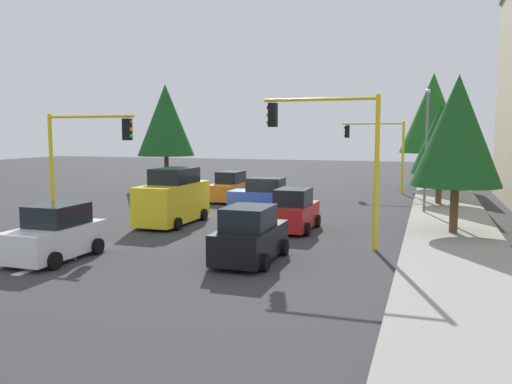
{
  "coord_description": "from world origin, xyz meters",
  "views": [
    {
      "loc": [
        26.49,
        9.42,
        4.51
      ],
      "look_at": [
        -1.52,
        0.16,
        1.2
      ],
      "focal_mm": 36.98,
      "sensor_mm": 36.0,
      "label": 1
    }
  ],
  "objects_px": {
    "tree_roadside_far": "(433,113)",
    "street_lamp_curbside": "(427,136)",
    "traffic_signal_far_left": "(378,142)",
    "car_white": "(55,235)",
    "car_orange": "(230,188)",
    "traffic_signal_near_right": "(84,148)",
    "tree_roadside_mid": "(441,138)",
    "delivery_van_yellow": "(173,198)",
    "tree_opposite_side": "(166,120)",
    "car_blue": "(263,197)",
    "car_red": "(294,211)",
    "tree_roadside_near": "(457,131)",
    "car_black": "(250,236)",
    "traffic_signal_near_left": "(331,141)"
  },
  "relations": [
    {
      "from": "traffic_signal_far_left",
      "to": "car_red",
      "type": "xyz_separation_m",
      "value": [
        17.03,
        -2.12,
        -2.91
      ]
    },
    {
      "from": "tree_roadside_far",
      "to": "tree_opposite_side",
      "type": "relative_size",
      "value": 1.09
    },
    {
      "from": "car_blue",
      "to": "car_red",
      "type": "xyz_separation_m",
      "value": [
        5.03,
        3.07,
        -0.0
      ]
    },
    {
      "from": "delivery_van_yellow",
      "to": "car_white",
      "type": "bearing_deg",
      "value": -4.11
    },
    {
      "from": "traffic_signal_near_right",
      "to": "tree_opposite_side",
      "type": "distance_m",
      "value": 18.85
    },
    {
      "from": "traffic_signal_far_left",
      "to": "car_blue",
      "type": "distance_m",
      "value": 13.4
    },
    {
      "from": "tree_roadside_far",
      "to": "car_white",
      "type": "relative_size",
      "value": 2.41
    },
    {
      "from": "traffic_signal_far_left",
      "to": "traffic_signal_near_right",
      "type": "xyz_separation_m",
      "value": [
        20.0,
        -11.3,
        0.03
      ]
    },
    {
      "from": "car_black",
      "to": "car_orange",
      "type": "height_order",
      "value": "same"
    },
    {
      "from": "street_lamp_curbside",
      "to": "tree_roadside_far",
      "type": "xyz_separation_m",
      "value": [
        -14.39,
        0.3,
        1.72
      ]
    },
    {
      "from": "car_red",
      "to": "car_white",
      "type": "relative_size",
      "value": 0.96
    },
    {
      "from": "tree_roadside_far",
      "to": "car_black",
      "type": "xyz_separation_m",
      "value": [
        27.25,
        -6.0,
        -5.17
      ]
    },
    {
      "from": "delivery_van_yellow",
      "to": "street_lamp_curbside",
      "type": "bearing_deg",
      "value": 119.76
    },
    {
      "from": "tree_roadside_near",
      "to": "tree_roadside_mid",
      "type": "bearing_deg",
      "value": -177.14
    },
    {
      "from": "tree_opposite_side",
      "to": "tree_roadside_near",
      "type": "height_order",
      "value": "tree_opposite_side"
    },
    {
      "from": "traffic_signal_near_right",
      "to": "tree_opposite_side",
      "type": "xyz_separation_m",
      "value": [
        -18.0,
        -5.35,
        1.7
      ]
    },
    {
      "from": "traffic_signal_near_right",
      "to": "tree_roadside_far",
      "type": "relative_size",
      "value": 0.59
    },
    {
      "from": "traffic_signal_far_left",
      "to": "car_white",
      "type": "height_order",
      "value": "traffic_signal_far_left"
    },
    {
      "from": "car_black",
      "to": "tree_roadside_mid",
      "type": "bearing_deg",
      "value": 159.34
    },
    {
      "from": "street_lamp_curbside",
      "to": "tree_roadside_near",
      "type": "height_order",
      "value": "tree_roadside_near"
    },
    {
      "from": "tree_opposite_side",
      "to": "car_blue",
      "type": "xyz_separation_m",
      "value": [
        10.0,
        11.45,
        -4.64
      ]
    },
    {
      "from": "tree_roadside_far",
      "to": "car_red",
      "type": "height_order",
      "value": "tree_roadside_far"
    },
    {
      "from": "street_lamp_curbside",
      "to": "delivery_van_yellow",
      "type": "bearing_deg",
      "value": -60.24
    },
    {
      "from": "tree_roadside_near",
      "to": "car_black",
      "type": "height_order",
      "value": "tree_roadside_near"
    },
    {
      "from": "street_lamp_curbside",
      "to": "car_orange",
      "type": "height_order",
      "value": "street_lamp_curbside"
    },
    {
      "from": "street_lamp_curbside",
      "to": "car_white",
      "type": "xyz_separation_m",
      "value": [
        14.76,
        -12.41,
        -3.45
      ]
    },
    {
      "from": "traffic_signal_near_right",
      "to": "car_red",
      "type": "distance_m",
      "value": 10.08
    },
    {
      "from": "traffic_signal_far_left",
      "to": "tree_opposite_side",
      "type": "height_order",
      "value": "tree_opposite_side"
    },
    {
      "from": "tree_opposite_side",
      "to": "car_white",
      "type": "xyz_separation_m",
      "value": [
        23.15,
        7.79,
        -4.64
      ]
    },
    {
      "from": "traffic_signal_near_left",
      "to": "car_white",
      "type": "relative_size",
      "value": 1.56
    },
    {
      "from": "tree_roadside_mid",
      "to": "car_red",
      "type": "distance_m",
      "value": 13.21
    },
    {
      "from": "street_lamp_curbside",
      "to": "tree_roadside_mid",
      "type": "xyz_separation_m",
      "value": [
        -4.39,
        0.8,
        -0.17
      ]
    },
    {
      "from": "tree_roadside_near",
      "to": "car_black",
      "type": "distance_m",
      "value": 10.73
    },
    {
      "from": "traffic_signal_near_right",
      "to": "car_black",
      "type": "xyz_separation_m",
      "value": [
        3.25,
        9.15,
        -2.94
      ]
    },
    {
      "from": "traffic_signal_near_left",
      "to": "traffic_signal_near_right",
      "type": "xyz_separation_m",
      "value": [
        0.0,
        -11.39,
        -0.37
      ]
    },
    {
      "from": "car_white",
      "to": "car_black",
      "type": "height_order",
      "value": "same"
    },
    {
      "from": "delivery_van_yellow",
      "to": "traffic_signal_near_left",
      "type": "bearing_deg",
      "value": 71.23
    },
    {
      "from": "delivery_van_yellow",
      "to": "car_orange",
      "type": "relative_size",
      "value": 1.19
    },
    {
      "from": "tree_roadside_mid",
      "to": "delivery_van_yellow",
      "type": "relative_size",
      "value": 1.33
    },
    {
      "from": "traffic_signal_far_left",
      "to": "tree_roadside_far",
      "type": "distance_m",
      "value": 6.0
    },
    {
      "from": "delivery_van_yellow",
      "to": "car_white",
      "type": "relative_size",
      "value": 1.25
    },
    {
      "from": "traffic_signal_far_left",
      "to": "tree_opposite_side",
      "type": "bearing_deg",
      "value": -83.15
    },
    {
      "from": "traffic_signal_far_left",
      "to": "traffic_signal_near_right",
      "type": "distance_m",
      "value": 22.97
    },
    {
      "from": "car_blue",
      "to": "car_white",
      "type": "bearing_deg",
      "value": -15.56
    },
    {
      "from": "car_white",
      "to": "car_orange",
      "type": "relative_size",
      "value": 0.95
    },
    {
      "from": "street_lamp_curbside",
      "to": "tree_roadside_mid",
      "type": "height_order",
      "value": "street_lamp_curbside"
    },
    {
      "from": "tree_roadside_far",
      "to": "tree_opposite_side",
      "type": "distance_m",
      "value": 21.37
    },
    {
      "from": "traffic_signal_near_right",
      "to": "car_white",
      "type": "bearing_deg",
      "value": 25.43
    },
    {
      "from": "traffic_signal_far_left",
      "to": "tree_opposite_side",
      "type": "relative_size",
      "value": 0.64
    },
    {
      "from": "tree_roadside_far",
      "to": "street_lamp_curbside",
      "type": "bearing_deg",
      "value": -1.19
    }
  ]
}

